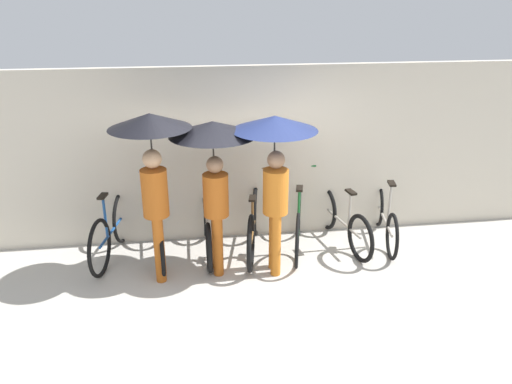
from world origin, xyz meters
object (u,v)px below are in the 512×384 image
Objects in this scene: parked_bicycle_2 at (207,229)px; pedestrian_leading at (152,153)px; parked_bicycle_3 at (253,225)px; parked_bicycle_4 at (299,222)px; parked_bicycle_1 at (160,232)px; pedestrian_center at (214,153)px; parked_bicycle_5 at (342,221)px; parked_bicycle_0 at (112,230)px; pedestrian_trailing at (275,150)px; parked_bicycle_6 at (385,218)px.

pedestrian_leading is at bearing 130.17° from parked_bicycle_2.
parked_bicycle_3 reaches higher than parked_bicycle_2.
parked_bicycle_3 is at bearing 105.49° from parked_bicycle_4.
pedestrian_leading is (0.02, -0.50, 1.30)m from parked_bicycle_1.
parked_bicycle_2 is at bearing 101.16° from pedestrian_center.
parked_bicycle_2 is 1.31m from parked_bicycle_4.
parked_bicycle_5 is (2.60, 0.02, -0.00)m from parked_bicycle_1.
parked_bicycle_2 is 0.97× the size of parked_bicycle_4.
parked_bicycle_0 is 2.56m from pedestrian_trailing.
parked_bicycle_1 reaches higher than parked_bicycle_3.
pedestrian_trailing reaches higher than parked_bicycle_2.
parked_bicycle_1 is 0.97× the size of parked_bicycle_5.
parked_bicycle_4 is (1.96, -0.01, 0.03)m from parked_bicycle_1.
pedestrian_leading is 1.48m from pedestrian_trailing.
pedestrian_center reaches higher than parked_bicycle_2.
pedestrian_center is 0.97× the size of pedestrian_trailing.
parked_bicycle_4 is 0.65m from parked_bicycle_5.
pedestrian_leading reaches higher than parked_bicycle_1.
pedestrian_leading is at bearing 118.50° from parked_bicycle_4.
parked_bicycle_5 is at bearing -94.82° from parked_bicycle_1.
parked_bicycle_6 is at bearing -99.71° from parked_bicycle_5.
parked_bicycle_0 is 1.02× the size of parked_bicycle_1.
pedestrian_leading is at bearing -119.53° from parked_bicycle_0.
parked_bicycle_5 is 0.82× the size of pedestrian_leading.
parked_bicycle_1 is 0.65m from parked_bicycle_2.
parked_bicycle_4 is (0.65, 0.02, -0.00)m from parked_bicycle_3.
parked_bicycle_0 is 3.91m from parked_bicycle_6.
parked_bicycle_2 is (1.30, -0.04, -0.05)m from parked_bicycle_0.
pedestrian_center is (-2.50, -0.46, 1.25)m from parked_bicycle_6.
parked_bicycle_5 is at bearing -76.97° from parked_bicycle_3.
parked_bicycle_2 is 1.34m from pedestrian_center.
parked_bicycle_1 is 2.60m from parked_bicycle_5.
parked_bicycle_4 is 0.86× the size of pedestrian_trailing.
pedestrian_center is (0.74, 0.07, -0.06)m from pedestrian_leading.
parked_bicycle_4 is 0.84× the size of pedestrian_leading.
parked_bicycle_4 is at bearing -77.37° from parked_bicycle_3.
parked_bicycle_2 is at bearing 37.79° from pedestrian_leading.
parked_bicycle_5 is at bearing 101.40° from parked_bicycle_6.
parked_bicycle_5 is 1.01× the size of parked_bicycle_6.
parked_bicycle_5 reaches higher than parked_bicycle_2.
parked_bicycle_1 is 0.94× the size of parked_bicycle_4.
pedestrian_leading reaches higher than parked_bicycle_3.
pedestrian_trailing is (-1.75, -0.57, 1.29)m from parked_bicycle_6.
parked_bicycle_1 is 2.05m from pedestrian_trailing.
parked_bicycle_1 reaches higher than parked_bicycle_0.
pedestrian_center reaches higher than parked_bicycle_3.
parked_bicycle_3 is at bearing -81.76° from parked_bicycle_0.
parked_bicycle_4 is 1.43m from pedestrian_trailing.
pedestrian_trailing reaches higher than pedestrian_center.
parked_bicycle_5 is (3.25, -0.05, -0.05)m from parked_bicycle_0.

